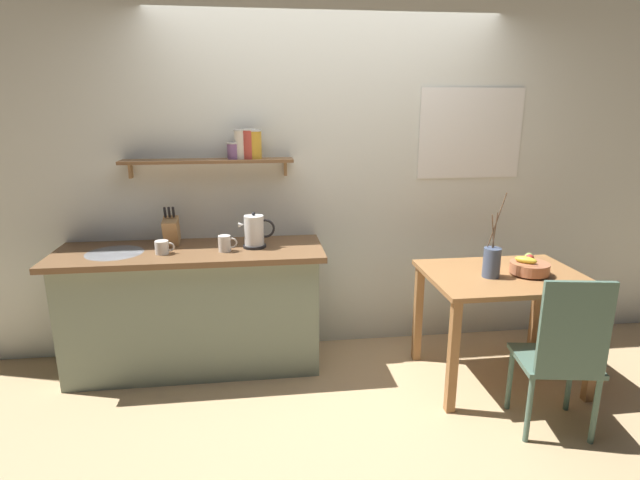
{
  "coord_description": "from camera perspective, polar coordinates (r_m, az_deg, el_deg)",
  "views": [
    {
      "loc": [
        -0.53,
        -3.12,
        1.86
      ],
      "look_at": [
        -0.1,
        0.25,
        0.95
      ],
      "focal_mm": 28.27,
      "sensor_mm": 36.0,
      "label": 1
    }
  ],
  "objects": [
    {
      "name": "wall_shelf",
      "position": [
        3.63,
        -10.2,
        9.74
      ],
      "size": [
        1.19,
        0.2,
        0.34
      ],
      "color": "brown"
    },
    {
      "name": "ground_plane",
      "position": [
        3.67,
        2.12,
        -15.46
      ],
      "size": [
        14.0,
        14.0,
        0.0
      ],
      "primitive_type": "plane",
      "color": "tan"
    },
    {
      "name": "kitchen_counter",
      "position": [
        3.74,
        -14.07,
        -7.51
      ],
      "size": [
        1.83,
        0.63,
        0.9
      ],
      "color": "gray",
      "rests_on": "ground_plane"
    },
    {
      "name": "electric_kettle",
      "position": [
        3.52,
        -7.41,
        0.95
      ],
      "size": [
        0.25,
        0.16,
        0.25
      ],
      "color": "black",
      "rests_on": "kitchen_counter"
    },
    {
      "name": "coffee_mug_by_sink",
      "position": [
        3.51,
        -17.42,
        -0.8
      ],
      "size": [
        0.13,
        0.09,
        0.09
      ],
      "color": "white",
      "rests_on": "kitchen_counter"
    },
    {
      "name": "coffee_mug_spare",
      "position": [
        3.47,
        -10.69,
        -0.39
      ],
      "size": [
        0.13,
        0.08,
        0.11
      ],
      "color": "white",
      "rests_on": "kitchen_counter"
    },
    {
      "name": "back_wall",
      "position": [
        3.87,
        3.75,
        7.43
      ],
      "size": [
        6.8,
        0.11,
        2.7
      ],
      "color": "silver",
      "rests_on": "ground_plane"
    },
    {
      "name": "fruit_bowl",
      "position": [
        3.61,
        22.6,
        -2.81
      ],
      "size": [
        0.25,
        0.25,
        0.14
      ],
      "color": "#BC704C",
      "rests_on": "dining_table"
    },
    {
      "name": "dining_chair_near",
      "position": [
        3.19,
        25.82,
        -11.28
      ],
      "size": [
        0.48,
        0.45,
        0.98
      ],
      "color": "#4C6B5B",
      "rests_on": "ground_plane"
    },
    {
      "name": "dining_table",
      "position": [
        3.62,
        20.02,
        -5.39
      ],
      "size": [
        1.04,
        0.78,
        0.77
      ],
      "color": "#9E6B3D",
      "rests_on": "ground_plane"
    },
    {
      "name": "twig_vase",
      "position": [
        3.46,
        18.86,
        -2.35
      ],
      "size": [
        0.11,
        0.11,
        0.56
      ],
      "color": "#475675",
      "rests_on": "dining_table"
    },
    {
      "name": "knife_block",
      "position": [
        3.69,
        -16.49,
        1.05
      ],
      "size": [
        0.1,
        0.17,
        0.28
      ],
      "color": "tan",
      "rests_on": "kitchen_counter"
    }
  ]
}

